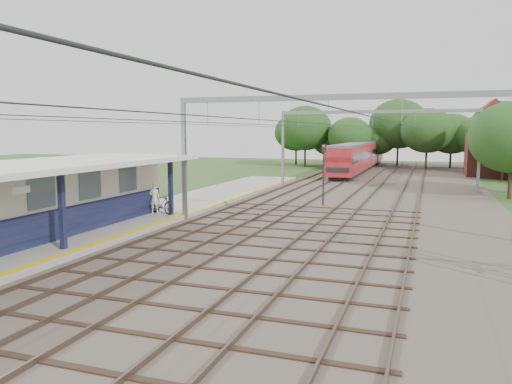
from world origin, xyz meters
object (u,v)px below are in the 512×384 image
at_px(person, 155,198).
at_px(bicycle, 162,204).
at_px(signal_post, 324,168).
at_px(train, 361,155).

xyz_separation_m(person, bicycle, (0.45, 0.00, -0.30)).
xyz_separation_m(bicycle, signal_post, (7.87, 8.10, 1.73)).
distance_m(person, signal_post, 11.70).
bearing_deg(signal_post, bicycle, -140.59).
bearing_deg(bicycle, person, 109.93).
relative_size(person, bicycle, 0.90).
distance_m(bicycle, signal_post, 11.42).
distance_m(person, train, 41.73).
bearing_deg(train, bicycle, -98.31).
bearing_deg(bicycle, train, 11.62).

